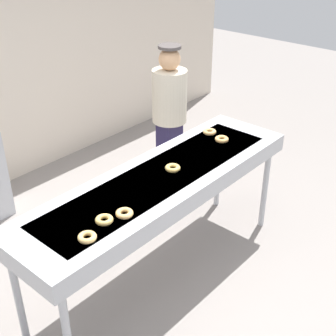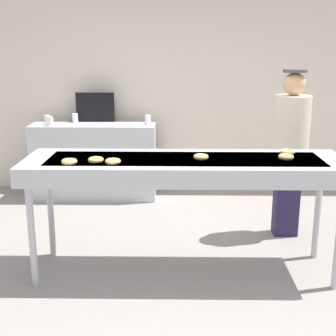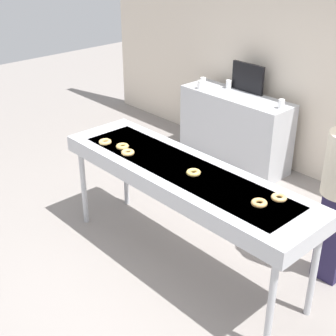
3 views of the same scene
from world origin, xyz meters
name	(u,v)px [view 1 (image 1 of 3)]	position (x,y,z in m)	size (l,w,h in m)	color
ground_plane	(161,273)	(0.00, 0.00, 0.00)	(16.00, 16.00, 0.00)	gray
fryer_conveyor	(161,185)	(0.00, 0.00, 0.93)	(2.63, 0.73, 1.01)	#B7BABF
glazed_donut_0	(104,220)	(-0.71, -0.13, 1.03)	(0.12, 0.12, 0.04)	#DCB35E
glazed_donut_1	(173,168)	(0.13, -0.01, 1.03)	(0.12, 0.12, 0.04)	#DFB85E
glazed_donut_2	(222,139)	(0.83, 0.00, 1.03)	(0.12, 0.12, 0.04)	#E8AC60
glazed_donut_3	(124,213)	(-0.56, -0.17, 1.03)	(0.12, 0.12, 0.04)	#EEB76A
glazed_donut_4	(87,237)	(-0.91, -0.19, 1.03)	(0.12, 0.12, 0.04)	#EBBC6C
glazed_donut_5	(210,132)	(0.88, 0.18, 1.03)	(0.12, 0.12, 0.04)	#EEB76B
worker_baker	(170,113)	(1.06, 0.83, 0.97)	(0.36, 0.36, 1.68)	#251F43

